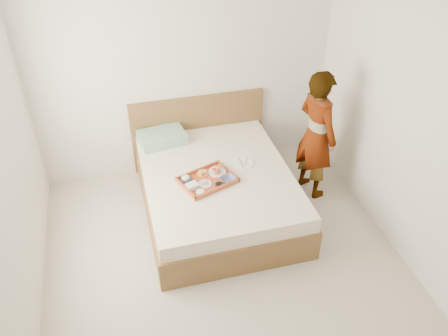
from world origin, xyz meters
TOP-DOWN VIEW (x-y plane):
  - ground at (0.00, 0.00)m, footprint 3.50×4.00m
  - ceiling at (0.00, 0.00)m, footprint 3.50×4.00m
  - wall_back at (0.00, 2.00)m, footprint 3.50×0.01m
  - wall_right at (1.75, 0.00)m, footprint 0.01×4.00m
  - bed at (0.13, 1.00)m, footprint 1.65×2.00m
  - headboard at (0.13, 1.97)m, footprint 1.65×0.06m
  - pillow at (-0.35, 1.75)m, footprint 0.58×0.43m
  - tray at (-0.01, 0.87)m, footprint 0.66×0.57m
  - prawn_plate at (0.13, 0.98)m, footprint 0.25×0.25m
  - navy_bowl_big at (0.20, 0.81)m, footprint 0.20×0.20m
  - sauce_dish at (0.08, 0.75)m, footprint 0.10×0.10m
  - meat_plate at (-0.05, 0.81)m, footprint 0.18×0.18m
  - bread_plate at (-0.03, 0.99)m, footprint 0.17×0.17m
  - salad_bowl at (-0.23, 0.92)m, footprint 0.16×0.16m
  - plastic_tub at (-0.19, 0.79)m, footprint 0.14×0.13m
  - cheese_round at (-0.13, 0.68)m, footprint 0.10×0.10m
  - dinner_plate at (0.45, 1.09)m, footprint 0.31×0.31m
  - person at (1.29, 1.08)m, footprint 0.51×0.64m

SIDE VIEW (x-z plane):
  - ground at x=0.00m, z-range -0.01..0.01m
  - bed at x=0.13m, z-range 0.00..0.53m
  - headboard at x=0.13m, z-range 0.00..0.95m
  - dinner_plate at x=0.45m, z-range 0.53..0.54m
  - meat_plate at x=-0.05m, z-range 0.55..0.56m
  - bread_plate at x=-0.03m, z-range 0.55..0.56m
  - prawn_plate at x=0.13m, z-range 0.55..0.56m
  - tray at x=-0.01m, z-range 0.53..0.58m
  - cheese_round at x=-0.13m, z-range 0.55..0.57m
  - sauce_dish at x=0.08m, z-range 0.55..0.58m
  - salad_bowl at x=-0.23m, z-range 0.55..0.58m
  - navy_bowl_big at x=0.20m, z-range 0.55..0.58m
  - plastic_tub at x=-0.19m, z-range 0.55..0.60m
  - pillow at x=-0.35m, z-range 0.53..0.66m
  - person at x=1.29m, z-range 0.00..1.53m
  - wall_back at x=0.00m, z-range 0.00..2.60m
  - wall_right at x=1.75m, z-range 0.00..2.60m
  - ceiling at x=0.00m, z-range 2.60..2.60m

